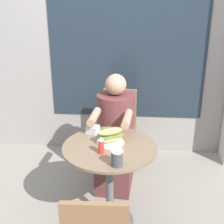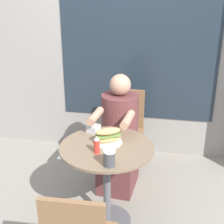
{
  "view_description": "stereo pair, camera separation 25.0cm",
  "coord_description": "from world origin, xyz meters",
  "px_view_note": "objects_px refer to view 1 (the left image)",
  "views": [
    {
      "loc": [
        0.2,
        -2.11,
        1.85
      ],
      "look_at": [
        0.0,
        0.21,
        0.92
      ],
      "focal_mm": 50.0,
      "sensor_mm": 36.0,
      "label": 1
    },
    {
      "loc": [
        0.45,
        -2.07,
        1.85
      ],
      "look_at": [
        0.0,
        0.21,
        0.92
      ],
      "focal_mm": 50.0,
      "sensor_mm": 36.0,
      "label": 2
    }
  ],
  "objects_px": {
    "cafe_table": "(110,168)",
    "condiment_bottle": "(101,145)",
    "diner_chair": "(119,123)",
    "drink_cup": "(117,158)",
    "seated_diner": "(115,141)",
    "sandwich_on_plate": "(111,136)"
  },
  "relations": [
    {
      "from": "cafe_table",
      "to": "drink_cup",
      "type": "height_order",
      "value": "drink_cup"
    },
    {
      "from": "drink_cup",
      "to": "cafe_table",
      "type": "bearing_deg",
      "value": 105.59
    },
    {
      "from": "diner_chair",
      "to": "sandwich_on_plate",
      "type": "xyz_separation_m",
      "value": [
        -0.01,
        -0.84,
        0.25
      ]
    },
    {
      "from": "cafe_table",
      "to": "drink_cup",
      "type": "relative_size",
      "value": 6.31
    },
    {
      "from": "diner_chair",
      "to": "drink_cup",
      "type": "bearing_deg",
      "value": 97.41
    },
    {
      "from": "cafe_table",
      "to": "diner_chair",
      "type": "bearing_deg",
      "value": 89.32
    },
    {
      "from": "drink_cup",
      "to": "seated_diner",
      "type": "bearing_deg",
      "value": 95.18
    },
    {
      "from": "diner_chair",
      "to": "condiment_bottle",
      "type": "bearing_deg",
      "value": 90.79
    },
    {
      "from": "diner_chair",
      "to": "sandwich_on_plate",
      "type": "distance_m",
      "value": 0.88
    },
    {
      "from": "seated_diner",
      "to": "condiment_bottle",
      "type": "distance_m",
      "value": 0.73
    },
    {
      "from": "cafe_table",
      "to": "condiment_bottle",
      "type": "distance_m",
      "value": 0.28
    },
    {
      "from": "seated_diner",
      "to": "condiment_bottle",
      "type": "relative_size",
      "value": 8.56
    },
    {
      "from": "drink_cup",
      "to": "condiment_bottle",
      "type": "height_order",
      "value": "condiment_bottle"
    },
    {
      "from": "diner_chair",
      "to": "drink_cup",
      "type": "distance_m",
      "value": 1.2
    },
    {
      "from": "cafe_table",
      "to": "diner_chair",
      "type": "distance_m",
      "value": 0.9
    },
    {
      "from": "condiment_bottle",
      "to": "diner_chair",
      "type": "bearing_deg",
      "value": 86.56
    },
    {
      "from": "seated_diner",
      "to": "sandwich_on_plate",
      "type": "relative_size",
      "value": 5.21
    },
    {
      "from": "sandwich_on_plate",
      "to": "condiment_bottle",
      "type": "xyz_separation_m",
      "value": [
        -0.05,
        -0.17,
        0.01
      ]
    },
    {
      "from": "diner_chair",
      "to": "seated_diner",
      "type": "height_order",
      "value": "seated_diner"
    },
    {
      "from": "cafe_table",
      "to": "condiment_bottle",
      "type": "height_order",
      "value": "condiment_bottle"
    },
    {
      "from": "cafe_table",
      "to": "sandwich_on_plate",
      "type": "distance_m",
      "value": 0.25
    },
    {
      "from": "cafe_table",
      "to": "sandwich_on_plate",
      "type": "bearing_deg",
      "value": 87.35
    }
  ]
}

